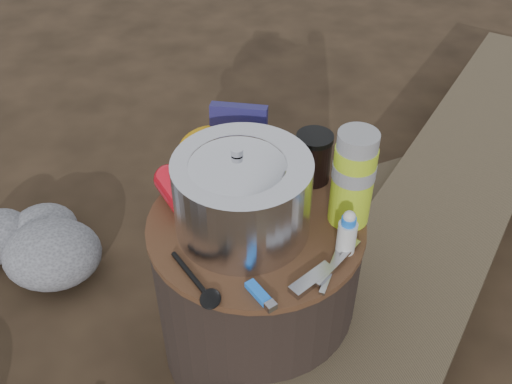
# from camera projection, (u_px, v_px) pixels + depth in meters

# --- Properties ---
(ground) EXTENTS (60.00, 60.00, 0.00)m
(ground) POSITION_uv_depth(u_px,v_px,m) (256.00, 342.00, 1.42)
(ground) COLOR black
(ground) RESTS_ON ground
(stump) EXTENTS (0.43, 0.43, 0.40)m
(stump) POSITION_uv_depth(u_px,v_px,m) (256.00, 288.00, 1.29)
(stump) COLOR black
(stump) RESTS_ON ground
(log_main) EXTENTS (1.22, 1.89, 0.17)m
(log_main) POSITION_uv_depth(u_px,v_px,m) (451.00, 199.00, 1.70)
(log_main) COLOR #443928
(log_main) RESTS_ON ground
(log_small) EXTENTS (1.25, 0.80, 0.11)m
(log_small) POSITION_uv_depth(u_px,v_px,m) (511.00, 164.00, 1.87)
(log_small) COLOR #443928
(log_small) RESTS_ON ground
(foil_windscreen) EXTENTS (0.26, 0.26, 0.16)m
(foil_windscreen) POSITION_uv_depth(u_px,v_px,m) (243.00, 196.00, 1.10)
(foil_windscreen) COLOR silver
(foil_windscreen) RESTS_ON stump
(camping_pot) EXTENTS (0.18, 0.18, 0.18)m
(camping_pot) POSITION_uv_depth(u_px,v_px,m) (238.00, 193.00, 1.09)
(camping_pot) COLOR silver
(camping_pot) RESTS_ON stump
(fuel_bottle) EXTENTS (0.20, 0.25, 0.06)m
(fuel_bottle) POSITION_uv_depth(u_px,v_px,m) (189.00, 207.00, 1.15)
(fuel_bottle) COLOR red
(fuel_bottle) RESTS_ON stump
(thermos) EXTENTS (0.08, 0.08, 0.20)m
(thermos) POSITION_uv_depth(u_px,v_px,m) (353.00, 179.00, 1.11)
(thermos) COLOR #A6C71F
(thermos) RESTS_ON stump
(travel_mug) EXTENTS (0.07, 0.07, 0.11)m
(travel_mug) POSITION_uv_depth(u_px,v_px,m) (313.00, 158.00, 1.23)
(travel_mug) COLOR black
(travel_mug) RESTS_ON stump
(stuff_sack) EXTENTS (0.16, 0.13, 0.11)m
(stuff_sack) POSITION_uv_depth(u_px,v_px,m) (216.00, 153.00, 1.24)
(stuff_sack) COLOR #D48F06
(stuff_sack) RESTS_ON stump
(food_pouch) EXTENTS (0.12, 0.04, 0.15)m
(food_pouch) POSITION_uv_depth(u_px,v_px,m) (239.00, 138.00, 1.25)
(food_pouch) COLOR #1D1952
(food_pouch) RESTS_ON stump
(lighter) EXTENTS (0.06, 0.07, 0.01)m
(lighter) POSITION_uv_depth(u_px,v_px,m) (258.00, 292.00, 1.02)
(lighter) COLOR blue
(lighter) RESTS_ON stump
(multitool) EXTENTS (0.09, 0.09, 0.01)m
(multitool) POSITION_uv_depth(u_px,v_px,m) (312.00, 280.00, 1.04)
(multitool) COLOR #A4A4A9
(multitool) RESTS_ON stump
(pot_grabber) EXTENTS (0.10, 0.14, 0.01)m
(pot_grabber) POSITION_uv_depth(u_px,v_px,m) (332.00, 265.00, 1.07)
(pot_grabber) COLOR #A4A4A9
(pot_grabber) RESTS_ON stump
(spork) EXTENTS (0.12, 0.13, 0.01)m
(spork) POSITION_uv_depth(u_px,v_px,m) (191.00, 274.00, 1.05)
(spork) COLOR black
(spork) RESTS_ON stump
(squeeze_bottle) EXTENTS (0.04, 0.04, 0.09)m
(squeeze_bottle) POSITION_uv_depth(u_px,v_px,m) (347.00, 234.00, 1.08)
(squeeze_bottle) COLOR silver
(squeeze_bottle) RESTS_ON stump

